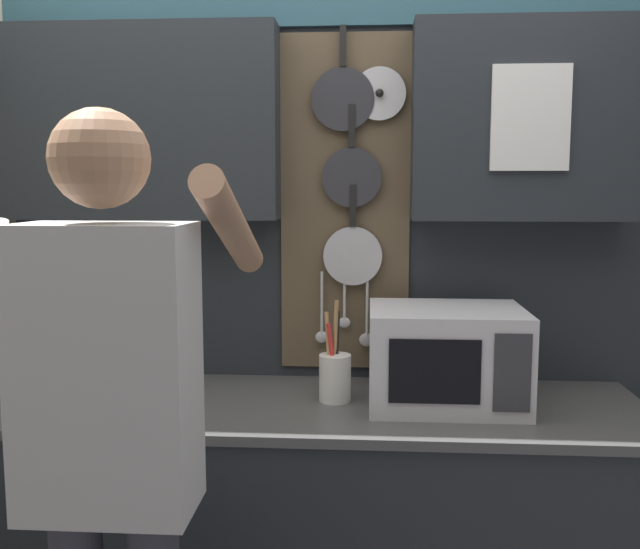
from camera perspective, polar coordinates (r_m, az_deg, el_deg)
base_cabinet_counter at (r=2.50m, az=-1.23°, el=-20.22°), size 2.18×0.66×0.90m
back_wall_unit at (r=2.52m, az=-0.84°, el=5.23°), size 2.75×0.22×2.52m
microwave at (r=2.31m, az=10.05°, el=-6.45°), size 0.48×0.39×0.31m
knife_block at (r=2.48m, az=-17.59°, el=-6.93°), size 0.12×0.16×0.27m
utensil_crock at (r=2.32m, az=1.20°, el=-8.03°), size 0.10×0.10×0.33m
person at (r=1.71m, az=-16.33°, el=-11.55°), size 0.54×0.66×1.76m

